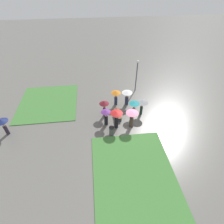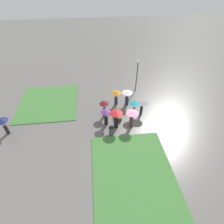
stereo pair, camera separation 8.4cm
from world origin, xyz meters
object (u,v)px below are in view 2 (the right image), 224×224
(crowd_person_pink, at_px, (132,116))
(crowd_person_purple, at_px, (106,115))
(crowd_person_teal, at_px, (134,106))
(park_bench, at_px, (118,113))
(lamp_post, at_px, (137,72))
(crowd_person_orange, at_px, (116,95))
(crowd_person_white, at_px, (127,95))
(crowd_person_grey, at_px, (142,103))
(trash_bin, at_px, (111,131))
(lone_walker_far_path, at_px, (3,123))
(crowd_person_red, at_px, (116,117))
(crowd_person_maroon, at_px, (104,105))

(crowd_person_pink, bearing_deg, crowd_person_purple, -152.54)
(crowd_person_teal, bearing_deg, crowd_person_purple, 104.81)
(park_bench, xyz_separation_m, lamp_post, (4.64, -2.82, 2.09))
(crowd_person_orange, xyz_separation_m, crowd_person_white, (-0.10, -1.19, -0.08))
(crowd_person_grey, relative_size, crowd_person_purple, 1.01)
(trash_bin, relative_size, crowd_person_grey, 0.52)
(trash_bin, height_order, crowd_person_white, crowd_person_white)
(crowd_person_white, height_order, lone_walker_far_path, lone_walker_far_path)
(park_bench, bearing_deg, crowd_person_red, 165.29)
(trash_bin, xyz_separation_m, lone_walker_far_path, (1.22, 9.44, 0.83))
(crowd_person_maroon, bearing_deg, trash_bin, 54.34)
(crowd_person_teal, height_order, crowd_person_maroon, crowd_person_maroon)
(crowd_person_teal, bearing_deg, trash_bin, 130.55)
(crowd_person_pink, height_order, crowd_person_red, crowd_person_red)
(crowd_person_white, bearing_deg, park_bench, -138.26)
(crowd_person_grey, xyz_separation_m, crowd_person_teal, (-0.21, 0.85, -0.06))
(crowd_person_teal, xyz_separation_m, lone_walker_far_path, (-1.07, 11.93, -0.06))
(crowd_person_purple, distance_m, crowd_person_maroon, 1.30)
(crowd_person_grey, bearing_deg, lone_walker_far_path, 75.51)
(crowd_person_pink, bearing_deg, crowd_person_orange, 146.91)
(crowd_person_maroon, bearing_deg, lone_walker_far_path, -34.86)
(trash_bin, distance_m, crowd_person_white, 4.90)
(trash_bin, height_order, crowd_person_purple, crowd_person_purple)
(crowd_person_pink, relative_size, crowd_person_teal, 1.06)
(crowd_person_orange, distance_m, crowd_person_pink, 3.72)
(crowd_person_pink, height_order, crowd_person_purple, crowd_person_pink)
(crowd_person_grey, distance_m, lone_walker_far_path, 12.84)
(lamp_post, height_order, crowd_person_pink, lamp_post)
(crowd_person_white, bearing_deg, crowd_person_teal, -97.15)
(park_bench, relative_size, crowd_person_orange, 0.87)
(crowd_person_orange, bearing_deg, crowd_person_red, -164.81)
(park_bench, relative_size, crowd_person_white, 0.89)
(crowd_person_orange, bearing_deg, lone_walker_far_path, 129.34)
(trash_bin, distance_m, crowd_person_maroon, 2.89)
(lamp_post, distance_m, lone_walker_far_path, 14.43)
(crowd_person_teal, bearing_deg, lone_walker_far_path, 93.17)
(crowd_person_grey, bearing_deg, crowd_person_red, 99.72)
(park_bench, distance_m, crowd_person_grey, 2.61)
(crowd_person_pink, xyz_separation_m, crowd_person_maroon, (1.88, 2.38, -0.00))
(crowd_person_grey, distance_m, crowd_person_purple, 3.86)
(crowd_person_teal, distance_m, crowd_person_white, 2.07)
(crowd_person_white, xyz_separation_m, lone_walker_far_path, (-3.10, 11.61, 0.07))
(crowd_person_orange, relative_size, crowd_person_red, 0.91)
(lamp_post, height_order, crowd_person_maroon, lamp_post)
(trash_bin, bearing_deg, crowd_person_teal, -47.51)
(crowd_person_white, height_order, crowd_person_maroon, crowd_person_maroon)
(crowd_person_purple, xyz_separation_m, crowd_person_maroon, (1.29, 0.05, 0.19))
(trash_bin, xyz_separation_m, crowd_person_teal, (2.29, -2.50, 0.90))
(lamp_post, relative_size, crowd_person_pink, 2.04)
(park_bench, xyz_separation_m, crowd_person_red, (-1.44, 0.37, 0.90))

